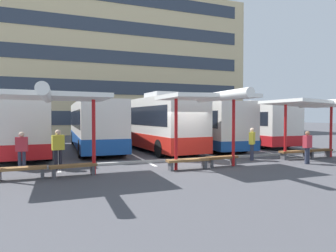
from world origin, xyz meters
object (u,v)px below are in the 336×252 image
object	(u,v)px
coach_bus_3	(202,125)
coach_bus_4	(241,124)
bench_1	(74,167)
bench_3	(222,159)
coach_bus_2	(153,124)
bench_0	(21,170)
waiting_passenger_0	(22,148)
coach_bus_1	(94,125)
waiting_shelter_0	(47,98)
bench_4	(295,153)
waiting_shelter_1	(209,99)
waiting_passenger_1	(58,146)
bench_5	(319,151)
waiting_passenger_3	(307,145)
coach_bus_0	(29,126)
waiting_passenger_2	(252,141)
bench_2	(188,161)
waiting_shelter_2	(314,105)

from	to	relation	value
coach_bus_3	coach_bus_4	world-z (taller)	coach_bus_3
bench_1	coach_bus_3	bearing A→B (deg)	40.11
bench_3	coach_bus_2	bearing A→B (deg)	96.97
bench_0	waiting_passenger_0	bearing A→B (deg)	95.18
coach_bus_1	waiting_passenger_0	distance (m)	8.35
waiting_passenger_0	coach_bus_1	bearing A→B (deg)	63.05
waiting_shelter_0	bench_1	xyz separation A→B (m)	(0.90, 0.22, -2.62)
bench_4	coach_bus_3	bearing A→B (deg)	102.38
coach_bus_2	waiting_shelter_1	world-z (taller)	coach_bus_2
coach_bus_1	coach_bus_2	distance (m)	4.19
coach_bus_4	bench_3	xyz separation A→B (m)	(-7.39, -9.30, -1.28)
bench_0	waiting_passenger_1	xyz separation A→B (m)	(1.26, 1.60, 0.66)
coach_bus_1	bench_0	size ratio (longest dim) A/B	6.92
bench_5	bench_1	bearing A→B (deg)	-177.33
coach_bus_1	bench_4	xyz separation A→B (m)	(9.45, -8.84, -1.30)
coach_bus_1	coach_bus_2	xyz separation A→B (m)	(3.74, -1.88, 0.12)
coach_bus_2	waiting_shelter_1	distance (m)	8.03
coach_bus_3	bench_3	xyz separation A→B (m)	(-3.13, -8.12, -1.32)
bench_3	waiting_passenger_3	xyz separation A→B (m)	(4.15, -0.88, 0.56)
coach_bus_1	waiting_shelter_1	xyz separation A→B (m)	(3.76, -9.80, 1.40)
coach_bus_0	coach_bus_2	world-z (taller)	coach_bus_2
coach_bus_1	bench_3	world-z (taller)	coach_bus_1
bench_0	waiting_passenger_0	world-z (taller)	waiting_passenger_0
coach_bus_1	bench_0	world-z (taller)	coach_bus_1
bench_0	coach_bus_0	bearing A→B (deg)	93.05
waiting_passenger_2	bench_2	bearing A→B (deg)	-163.58
coach_bus_2	coach_bus_4	distance (m)	8.50
waiting_shelter_2	waiting_passenger_2	xyz separation A→B (m)	(-3.29, 0.80, -1.92)
waiting_shelter_2	waiting_passenger_1	bearing A→B (deg)	173.55
bench_0	waiting_passenger_3	world-z (taller)	waiting_passenger_3
bench_0	coach_bus_4	bearing A→B (deg)	30.51
bench_5	bench_0	bearing A→B (deg)	-177.80
waiting_passenger_3	waiting_passenger_0	bearing A→B (deg)	167.16
waiting_shelter_0	waiting_passenger_0	world-z (taller)	waiting_shelter_0
waiting_shelter_1	waiting_passenger_0	size ratio (longest dim) A/B	2.84
coach_bus_2	waiting_passenger_2	xyz separation A→B (m)	(3.32, -6.49, -0.78)
coach_bus_0	bench_5	size ratio (longest dim) A/B	7.55
coach_bus_2	bench_2	world-z (taller)	coach_bus_2
bench_4	bench_5	xyz separation A→B (m)	(1.80, 0.07, -0.00)
bench_2	waiting_passenger_1	world-z (taller)	waiting_passenger_1
bench_3	waiting_passenger_3	size ratio (longest dim) A/B	1.01
bench_1	waiting_passenger_0	size ratio (longest dim) A/B	1.08
bench_3	waiting_shelter_1	bearing A→B (deg)	-156.35
coach_bus_0	bench_4	size ratio (longest dim) A/B	6.90
bench_0	waiting_shelter_2	bearing A→B (deg)	0.68
coach_bus_1	bench_1	distance (m)	9.64
bench_3	waiting_passenger_1	bearing A→B (deg)	166.58
bench_3	bench_4	distance (m)	4.82
coach_bus_3	bench_3	world-z (taller)	coach_bus_3
waiting_passenger_1	waiting_shelter_2	bearing A→B (deg)	-6.45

